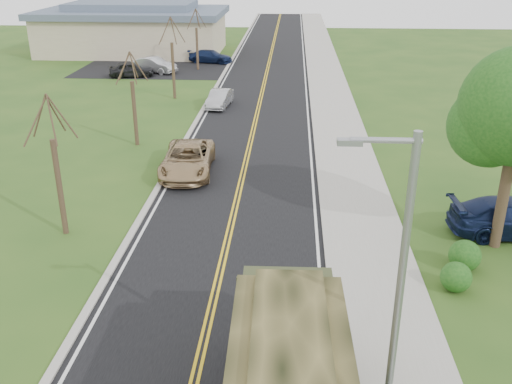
{
  "coord_description": "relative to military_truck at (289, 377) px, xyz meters",
  "views": [
    {
      "loc": [
        2.54,
        -11.25,
        11.24
      ],
      "look_at": [
        1.13,
        10.77,
        1.8
      ],
      "focal_mm": 40.0,
      "sensor_mm": 36.0,
      "label": 1
    }
  ],
  "objects": [
    {
      "name": "lot_car_navy",
      "position": [
        -8.87,
        50.62,
        -1.46
      ],
      "size": [
        4.96,
        2.81,
        1.35
      ],
      "primitive_type": "imported",
      "rotation": [
        0.0,
        0.0,
        1.37
      ],
      "color": "#101C3E",
      "rests_on": "ground"
    },
    {
      "name": "commercial_building",
      "position": [
        -18.62,
        56.79,
        0.55
      ],
      "size": [
        25.5,
        21.5,
        5.65
      ],
      "color": "tan",
      "rests_on": "ground"
    },
    {
      "name": "curb_left",
      "position": [
        -6.78,
        40.82,
        -2.08
      ],
      "size": [
        0.3,
        120.0,
        0.1
      ],
      "primitive_type": "cube",
      "color": "#9E998E",
      "rests_on": "ground"
    },
    {
      "name": "suv_champagne",
      "position": [
        -5.63,
        18.22,
        -1.35
      ],
      "size": [
        2.9,
        5.8,
        1.58
      ],
      "primitive_type": "imported",
      "rotation": [
        0.0,
        0.0,
        0.05
      ],
      "color": "#A3855C",
      "rests_on": "ground"
    },
    {
      "name": "lot_car_dark",
      "position": [
        -15.33,
        42.82,
        -1.43
      ],
      "size": [
        4.44,
        2.6,
        1.42
      ],
      "primitive_type": "imported",
      "rotation": [
        0.0,
        0.0,
        1.81
      ],
      "color": "black",
      "rests_on": "ground"
    },
    {
      "name": "sidewalk_right",
      "position": [
        3.27,
        40.82,
        -2.08
      ],
      "size": [
        3.2,
        120.0,
        0.1
      ],
      "primitive_type": "cube",
      "color": "#9E998E",
      "rests_on": "ground"
    },
    {
      "name": "street_light",
      "position": [
        2.27,
        0.32,
        2.3
      ],
      "size": [
        1.65,
        0.22,
        8.0
      ],
      "color": "gray",
      "rests_on": "ground"
    },
    {
      "name": "military_truck",
      "position": [
        0.0,
        0.0,
        0.0
      ],
      "size": [
        2.77,
        7.54,
        3.73
      ],
      "rotation": [
        0.0,
        0.0,
        0.02
      ],
      "color": "black",
      "rests_on": "ground"
    },
    {
      "name": "bare_tree_a",
      "position": [
        -9.64,
        10.82,
        0.49
      ],
      "size": [
        1.93,
        2.26,
        6.08
      ],
      "color": "#38281C",
      "rests_on": "ground"
    },
    {
      "name": "curb_right",
      "position": [
        1.52,
        40.82,
        -2.07
      ],
      "size": [
        0.3,
        120.0,
        0.12
      ],
      "primitive_type": "cube",
      "color": "#9E998E",
      "rests_on": "ground"
    },
    {
      "name": "sedan_silver",
      "position": [
        -5.63,
        32.3,
        -1.48
      ],
      "size": [
        1.84,
        4.11,
        1.31
      ],
      "primitive_type": "imported",
      "rotation": [
        0.0,
        0.0,
        -0.12
      ],
      "color": "#A5A5AA",
      "rests_on": "ground"
    },
    {
      "name": "bare_tree_c",
      "position": [
        -9.64,
        34.82,
        0.64
      ],
      "size": [
        2.04,
        2.39,
        6.42
      ],
      "color": "#38281C",
      "rests_on": "ground"
    },
    {
      "name": "road",
      "position": [
        -2.63,
        40.82,
        -2.13
      ],
      "size": [
        8.0,
        120.0,
        0.01
      ],
      "primitive_type": "cube",
      "color": "black",
      "rests_on": "ground"
    },
    {
      "name": "bare_tree_b",
      "position": [
        -9.64,
        22.82,
        0.34
      ],
      "size": [
        1.83,
        2.14,
        5.73
      ],
      "color": "#38281C",
      "rests_on": "ground"
    },
    {
      "name": "bare_tree_d",
      "position": [
        -9.64,
        46.82,
        0.42
      ],
      "size": [
        1.88,
        2.2,
        5.91
      ],
      "color": "#38281C",
      "rests_on": "ground"
    },
    {
      "name": "lot_car_silver",
      "position": [
        -13.65,
        45.03,
        -1.39
      ],
      "size": [
        4.81,
        3.23,
        1.5
      ],
      "primitive_type": "imported",
      "rotation": [
        0.0,
        0.0,
        1.17
      ],
      "color": "#B9B8BE",
      "rests_on": "ground"
    }
  ]
}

